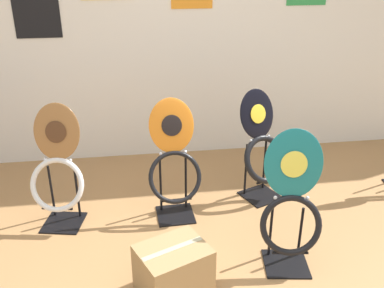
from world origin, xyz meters
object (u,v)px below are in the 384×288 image
object	(u,v)px
storage_box	(173,269)
toilet_seat_display_woodgrain	(58,169)
toilet_seat_display_teal_sax	(291,208)
toilet_seat_display_orange_sun	(174,162)
toilet_seat_display_jazz_black	(262,148)

from	to	relation	value
storage_box	toilet_seat_display_woodgrain	bearing A→B (deg)	131.95
toilet_seat_display_teal_sax	toilet_seat_display_orange_sun	xyz separation A→B (m)	(-0.65, 0.69, 0.02)
toilet_seat_display_teal_sax	toilet_seat_display_jazz_black	bearing A→B (deg)	85.33
toilet_seat_display_woodgrain	toilet_seat_display_jazz_black	bearing A→B (deg)	5.83
toilet_seat_display_jazz_black	toilet_seat_display_orange_sun	world-z (taller)	toilet_seat_display_orange_sun
toilet_seat_display_woodgrain	toilet_seat_display_orange_sun	distance (m)	0.83
storage_box	toilet_seat_display_orange_sun	bearing A→B (deg)	83.44
toilet_seat_display_teal_sax	toilet_seat_display_woodgrain	distance (m)	1.64
toilet_seat_display_teal_sax	toilet_seat_display_orange_sun	size ratio (longest dim) A/B	1.02
toilet_seat_display_orange_sun	storage_box	xyz separation A→B (m)	(-0.09, -0.82, -0.30)
toilet_seat_display_woodgrain	toilet_seat_display_orange_sun	size ratio (longest dim) A/B	1.01
toilet_seat_display_jazz_black	toilet_seat_display_teal_sax	world-z (taller)	toilet_seat_display_teal_sax
toilet_seat_display_jazz_black	toilet_seat_display_teal_sax	size ratio (longest dim) A/B	0.97
toilet_seat_display_teal_sax	storage_box	world-z (taller)	toilet_seat_display_teal_sax
toilet_seat_display_jazz_black	toilet_seat_display_orange_sun	xyz separation A→B (m)	(-0.72, -0.17, 0.02)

